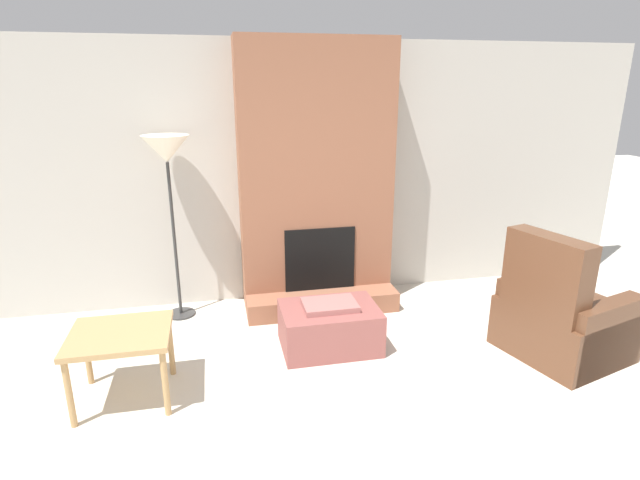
{
  "coord_description": "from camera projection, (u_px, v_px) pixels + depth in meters",
  "views": [
    {
      "loc": [
        -0.98,
        -1.55,
        2.19
      ],
      "look_at": [
        0.0,
        3.01,
        0.72
      ],
      "focal_mm": 28.0,
      "sensor_mm": 36.0,
      "label": 1
    }
  ],
  "objects": [
    {
      "name": "wall_back",
      "position": [
        312.0,
        174.0,
        5.1
      ],
      "size": [
        7.15,
        0.06,
        2.6
      ],
      "primitive_type": "cube",
      "color": "#BCB7AD",
      "rests_on": "ground_plane"
    },
    {
      "name": "fireplace",
      "position": [
        316.0,
        185.0,
        4.9
      ],
      "size": [
        1.5,
        0.67,
        2.6
      ],
      "color": "#935B42",
      "rests_on": "ground_plane"
    },
    {
      "name": "ottoman",
      "position": [
        330.0,
        327.0,
        4.27
      ],
      "size": [
        0.82,
        0.58,
        0.42
      ],
      "color": "#8C4C47",
      "rests_on": "ground_plane"
    },
    {
      "name": "armchair",
      "position": [
        559.0,
        320.0,
        4.12
      ],
      "size": [
        1.04,
        1.04,
        1.08
      ],
      "rotation": [
        0.0,
        0.0,
        1.85
      ],
      "color": "brown",
      "rests_on": "ground_plane"
    },
    {
      "name": "side_table",
      "position": [
        121.0,
        341.0,
        3.49
      ],
      "size": [
        0.68,
        0.6,
        0.53
      ],
      "color": "tan",
      "rests_on": "ground_plane"
    },
    {
      "name": "floor_lamp_left",
      "position": [
        167.0,
        157.0,
        4.47
      ],
      "size": [
        0.42,
        0.42,
        1.75
      ],
      "color": "#333333",
      "rests_on": "ground_plane"
    }
  ]
}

